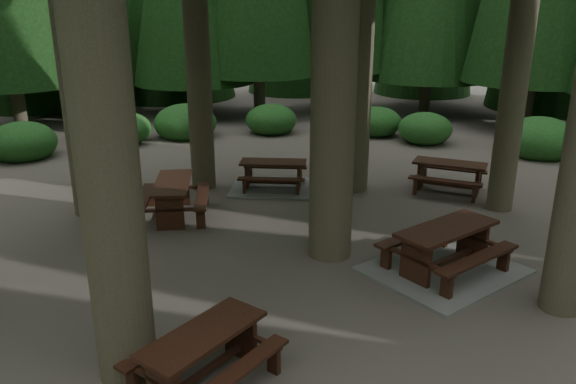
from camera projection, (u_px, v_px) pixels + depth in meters
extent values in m
plane|color=#594E48|center=(292.00, 261.00, 10.87)|extent=(80.00, 80.00, 0.00)
cube|color=gray|center=(443.00, 270.00, 10.45)|extent=(3.34, 3.14, 0.05)
cube|color=black|center=(448.00, 228.00, 10.19)|extent=(2.20, 1.66, 0.07)
cube|color=black|center=(417.00, 234.00, 10.82)|extent=(1.97, 1.20, 0.06)
cube|color=black|center=(478.00, 259.00, 9.78)|extent=(1.97, 1.20, 0.06)
cube|color=black|center=(416.00, 263.00, 9.86)|extent=(0.37, 0.60, 0.83)
cube|color=black|center=(416.00, 259.00, 9.83)|extent=(0.84, 1.52, 0.07)
cube|color=black|center=(472.00, 240.00, 10.80)|extent=(0.37, 0.60, 0.83)
cube|color=black|center=(473.00, 237.00, 10.78)|extent=(0.84, 1.52, 0.07)
cube|color=black|center=(444.00, 261.00, 10.40)|extent=(1.57, 0.87, 0.09)
cube|color=black|center=(172.00, 183.00, 12.85)|extent=(0.94, 2.05, 0.07)
cube|color=black|center=(144.00, 198.00, 12.90)|extent=(0.45, 2.00, 0.06)
cube|color=black|center=(202.00, 196.00, 13.02)|extent=(0.45, 2.00, 0.06)
cube|color=black|center=(170.00, 213.00, 12.24)|extent=(0.61, 0.14, 0.79)
cube|color=black|center=(170.00, 210.00, 12.22)|extent=(1.60, 0.23, 0.07)
cube|color=black|center=(177.00, 190.00, 13.74)|extent=(0.61, 0.14, 0.79)
cube|color=black|center=(177.00, 187.00, 13.72)|extent=(1.60, 0.23, 0.07)
cube|color=black|center=(174.00, 209.00, 13.06)|extent=(0.23, 1.66, 0.09)
cube|color=gray|center=(273.00, 187.00, 15.12)|extent=(2.61, 2.34, 0.05)
cube|color=black|center=(273.00, 162.00, 14.90)|extent=(1.85, 1.09, 0.06)
cube|color=black|center=(275.00, 167.00, 15.54)|extent=(1.74, 0.67, 0.05)
cube|color=black|center=(271.00, 179.00, 14.44)|extent=(1.74, 0.67, 0.05)
cube|color=black|center=(248.00, 175.00, 15.07)|extent=(0.21, 0.53, 0.70)
cube|color=black|center=(248.00, 173.00, 15.05)|extent=(0.43, 1.38, 0.06)
cube|color=black|center=(299.00, 176.00, 14.97)|extent=(0.21, 0.53, 0.70)
cube|color=black|center=(299.00, 174.00, 14.95)|extent=(0.43, 1.38, 0.06)
cube|color=black|center=(273.00, 182.00, 15.07)|extent=(1.42, 0.44, 0.08)
cube|color=black|center=(450.00, 163.00, 14.65)|extent=(1.92, 1.63, 0.06)
cube|color=black|center=(452.00, 169.00, 15.27)|extent=(1.66, 1.25, 0.05)
cube|color=black|center=(445.00, 181.00, 14.21)|extent=(1.66, 1.25, 0.05)
cube|color=black|center=(421.00, 175.00, 15.06)|extent=(0.38, 0.51, 0.73)
cube|color=black|center=(421.00, 172.00, 15.04)|extent=(0.90, 1.27, 0.06)
cube|color=black|center=(478.00, 181.00, 14.49)|extent=(0.38, 0.51, 0.73)
cube|color=black|center=(478.00, 179.00, 14.47)|extent=(0.90, 1.27, 0.06)
cube|color=black|center=(448.00, 185.00, 14.83)|extent=(1.31, 0.93, 0.08)
cube|color=black|center=(203.00, 334.00, 7.16)|extent=(1.76, 1.71, 0.06)
cube|color=black|center=(173.00, 338.00, 7.59)|extent=(1.46, 1.39, 0.05)
cube|color=black|center=(238.00, 371.00, 6.93)|extent=(1.46, 1.39, 0.05)
cube|color=black|center=(163.00, 384.00, 6.73)|extent=(1.03, 1.09, 0.06)
cube|color=black|center=(240.00, 335.00, 7.82)|extent=(0.43, 0.45, 0.71)
cube|color=black|center=(240.00, 331.00, 7.81)|extent=(1.03, 1.09, 0.06)
cube|color=black|center=(205.00, 371.00, 7.34)|extent=(1.13, 1.06, 0.08)
ellipsoid|color=#1D541D|center=(539.00, 143.00, 18.34)|extent=(2.42, 2.42, 1.49)
ellipsoid|color=#1D541D|center=(425.00, 132.00, 19.92)|extent=(1.90, 1.90, 1.17)
ellipsoid|color=#1D541D|center=(377.00, 124.00, 21.08)|extent=(1.84, 1.84, 1.13)
ellipsoid|color=#1D541D|center=(271.00, 122.00, 21.45)|extent=(1.95, 1.95, 1.20)
ellipsoid|color=#1D541D|center=(186.00, 126.00, 20.86)|extent=(2.31, 2.31, 1.42)
ellipsoid|color=#1D541D|center=(124.00, 132.00, 19.90)|extent=(1.93, 1.93, 1.19)
ellipsoid|color=#1D541D|center=(23.00, 145.00, 18.00)|extent=(2.15, 2.15, 1.32)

